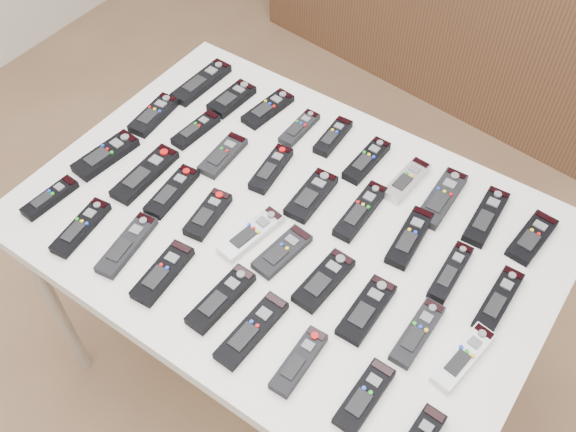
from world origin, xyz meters
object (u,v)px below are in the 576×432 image
Objects in this scene: remote_36 at (364,396)px; remote_7 at (442,198)px; remote_13 at (271,169)px; remote_30 at (81,227)px; remote_3 at (299,128)px; remote_29 at (50,198)px; remote_17 at (451,272)px; table at (288,236)px; remote_21 at (172,191)px; remote_26 at (367,310)px; remote_31 at (127,245)px; remote_34 at (252,330)px; remote_27 at (417,333)px; remote_12 at (223,155)px; remote_2 at (268,109)px; remote_24 at (282,252)px; remote_1 at (232,99)px; remote_23 at (251,234)px; remote_5 at (367,161)px; remote_10 at (154,115)px; remote_32 at (163,273)px; remote_28 at (463,357)px; remote_15 at (361,211)px; remote_4 at (333,137)px; remote_9 at (532,238)px; remote_16 at (410,238)px; remote_0 at (202,82)px; remote_19 at (106,155)px; remote_8 at (486,216)px; remote_6 at (406,181)px; remote_11 at (196,130)px; remote_33 at (221,299)px; remote_18 at (498,300)px; remote_20 at (145,174)px; remote_25 at (324,280)px; remote_14 at (311,195)px.

remote_7 is at bearing 101.69° from remote_36.
remote_30 is at bearing -129.56° from remote_13.
remote_29 reaches higher than remote_3.
table is at bearing -170.26° from remote_17.
remote_21 is 1.01× the size of remote_26.
remote_7 is 1.05× the size of remote_31.
remote_27 is at bearing 36.22° from remote_34.
remote_27 is (0.66, -0.17, 0.00)m from remote_12.
remote_2 is at bearing 175.89° from remote_7.
remote_1 is at bearing 147.07° from remote_24.
remote_5 is at bearing 83.06° from remote_23.
remote_10 and remote_32 have the same top height.
remote_3 is 0.75m from remote_28.
remote_3 is 0.76× the size of remote_15.
remote_4 reaches higher than remote_9.
remote_5 is at bearing 138.07° from remote_16.
remote_23 is at bearing -140.74° from remote_9.
remote_21 is at bearing 56.81° from remote_30.
remote_0 is 1.06m from remote_28.
remote_7 is (0.27, 0.27, 0.07)m from table.
remote_29 is at bearing -86.78° from remote_19.
remote_36 is at bearing -93.59° from remote_8.
table is at bearing 12.39° from remote_21.
remote_1 is at bearing 145.09° from table.
remote_6 is 0.38m from remote_24.
remote_2 is 0.93× the size of remote_23.
remote_8 is 1.04× the size of remote_16.
remote_26 is (0.41, -0.22, -0.00)m from remote_13.
remote_15 is at bearing -5.25° from remote_13.
remote_15 is at bearing 5.06° from remote_11.
remote_4 reaches higher than table.
remote_2 reaches higher than remote_3.
remote_33 is (0.52, -0.36, -0.00)m from remote_10.
remote_24 is 0.27m from remote_32.
remote_32 is (-0.18, -0.20, 0.00)m from remote_24.
remote_1 is 0.82× the size of remote_18.
remote_2 and remote_27 have the same top height.
remote_3 is 0.85× the size of remote_17.
remote_16 reaches higher than remote_31.
remote_7 is at bearing 4.22° from remote_2.
remote_33 is at bearing -150.76° from remote_26.
remote_31 is 1.02× the size of remote_33.
remote_16 reaches higher than remote_4.
remote_2 is at bearing 164.68° from remote_18.
remote_12 is at bearing 103.32° from remote_32.
remote_10 is at bearing 170.28° from table.
remote_20 and remote_29 have the same top height.
remote_17 is 1.01× the size of remote_25.
remote_17 is at bearing -5.94° from remote_10.
remote_23 is at bearing -107.96° from remote_14.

